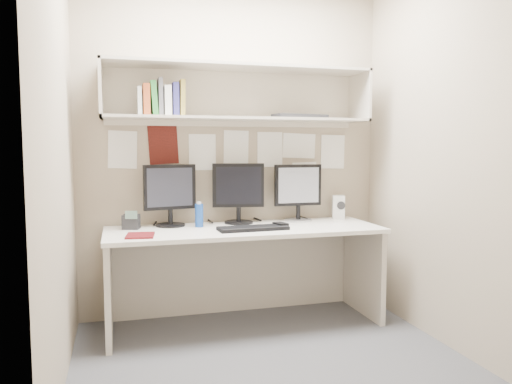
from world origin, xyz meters
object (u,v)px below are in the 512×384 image
object	(u,v)px
monitor_left	(170,193)
speaker	(338,207)
monitor_right	(298,190)
monitor_center	(238,191)
keyboard	(253,228)
desk	(245,276)
desk_phone	(131,222)
maroon_notebook	(140,235)

from	to	relation	value
monitor_left	speaker	world-z (taller)	monitor_left
monitor_right	monitor_center	bearing A→B (deg)	179.33
keyboard	speaker	distance (m)	0.90
desk	keyboard	size ratio (longest dim) A/B	4.01
monitor_center	speaker	distance (m)	0.87
monitor_right	desk_phone	xyz separation A→B (m)	(-1.30, -0.07, -0.19)
monitor_right	keyboard	xyz separation A→B (m)	(-0.47, -0.34, -0.23)
speaker	desk_phone	bearing A→B (deg)	-158.02
keyboard	speaker	world-z (taller)	speaker
keyboard	maroon_notebook	bearing A→B (deg)	-179.48
monitor_right	keyboard	distance (m)	0.62
desk	maroon_notebook	bearing A→B (deg)	-167.43
monitor_center	desk_phone	distance (m)	0.84
monitor_right	speaker	distance (m)	0.39
monitor_center	keyboard	distance (m)	0.42
desk	speaker	bearing A→B (deg)	15.13
desk	monitor_center	world-z (taller)	monitor_center
monitor_left	maroon_notebook	xyz separation A→B (m)	(-0.24, -0.39, -0.25)
speaker	desk_phone	xyz separation A→B (m)	(-1.66, -0.08, -0.04)
desk	desk_phone	distance (m)	0.92
speaker	desk_phone	world-z (taller)	speaker
monitor_right	desk_phone	world-z (taller)	monitor_right
keyboard	monitor_center	bearing A→B (deg)	91.36
monitor_right	maroon_notebook	size ratio (longest dim) A/B	2.06
monitor_right	speaker	bearing A→B (deg)	1.33
keyboard	speaker	size ratio (longest dim) A/B	2.59
monitor_left	keyboard	distance (m)	0.69
desk_phone	desk	bearing A→B (deg)	4.90
monitor_right	keyboard	world-z (taller)	monitor_right
monitor_center	desk_phone	size ratio (longest dim) A/B	3.36
monitor_left	monitor_right	size ratio (longest dim) A/B	1.02
keyboard	maroon_notebook	size ratio (longest dim) A/B	2.27
monitor_right	keyboard	size ratio (longest dim) A/B	0.91
maroon_notebook	desk_phone	bearing A→B (deg)	105.91
maroon_notebook	monitor_center	bearing A→B (deg)	34.15
maroon_notebook	desk_phone	distance (m)	0.33
speaker	monitor_left	bearing A→B (deg)	-160.29
monitor_left	desk_phone	size ratio (longest dim) A/B	3.33
speaker	desk_phone	size ratio (longest dim) A/B	1.40
maroon_notebook	desk	bearing A→B (deg)	19.76
keyboard	desk_phone	world-z (taller)	desk_phone
monitor_left	speaker	xyz separation A→B (m)	(1.37, 0.01, -0.15)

